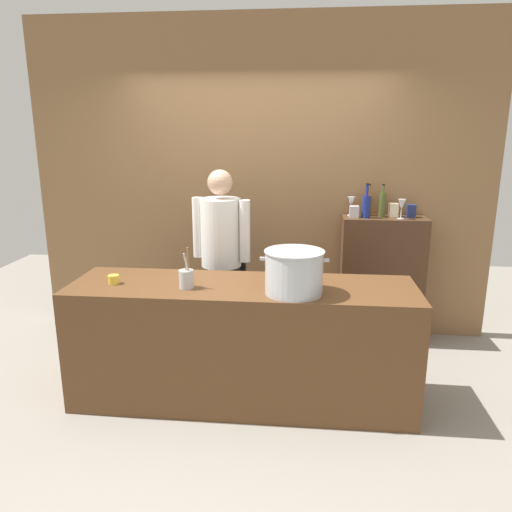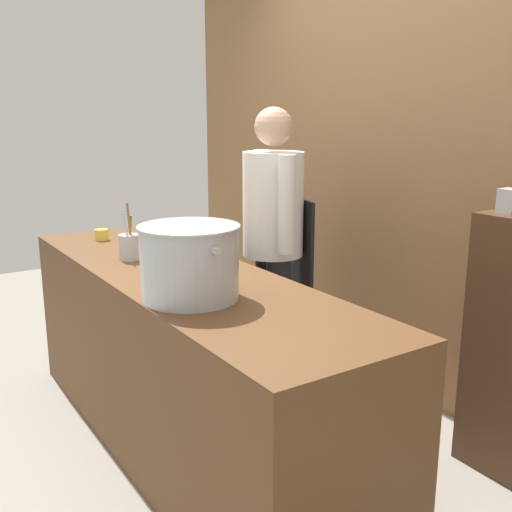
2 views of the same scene
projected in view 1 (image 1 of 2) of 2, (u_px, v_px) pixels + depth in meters
ground_plane at (243, 397)px, 3.72m from camera, size 8.00×8.00×0.00m
brick_back_panel at (260, 181)px, 4.69m from camera, size 4.40×0.10×3.00m
prep_counter at (242, 343)px, 3.61m from camera, size 2.49×0.70×0.90m
bar_cabinet at (381, 280)px, 4.61m from camera, size 0.76×0.32×1.20m
chef at (222, 251)px, 4.19m from camera, size 0.51×0.39×1.66m
stockpot_large at (294, 272)px, 3.28m from camera, size 0.46×0.41×0.30m
utensil_crock at (187, 278)px, 3.41m from camera, size 0.10×0.10×0.30m
butter_jar at (114, 279)px, 3.52m from camera, size 0.08×0.08×0.06m
wine_bottle_cobalt at (366, 206)px, 4.40m from camera, size 0.08×0.08×0.31m
wine_bottle_amber at (369, 204)px, 4.51m from camera, size 0.07×0.07×0.29m
wine_bottle_olive at (382, 204)px, 4.45m from camera, size 0.06×0.06×0.30m
wine_glass_tall at (351, 202)px, 4.51m from camera, size 0.07×0.07×0.17m
wine_glass_short at (402, 205)px, 4.34m from camera, size 0.07×0.07×0.18m
spice_tin_navy at (411, 211)px, 4.43m from camera, size 0.08×0.08×0.12m
spice_tin_silver at (354, 212)px, 4.44m from camera, size 0.08×0.08×0.10m
spice_tin_cream at (393, 210)px, 4.46m from camera, size 0.08×0.08×0.12m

